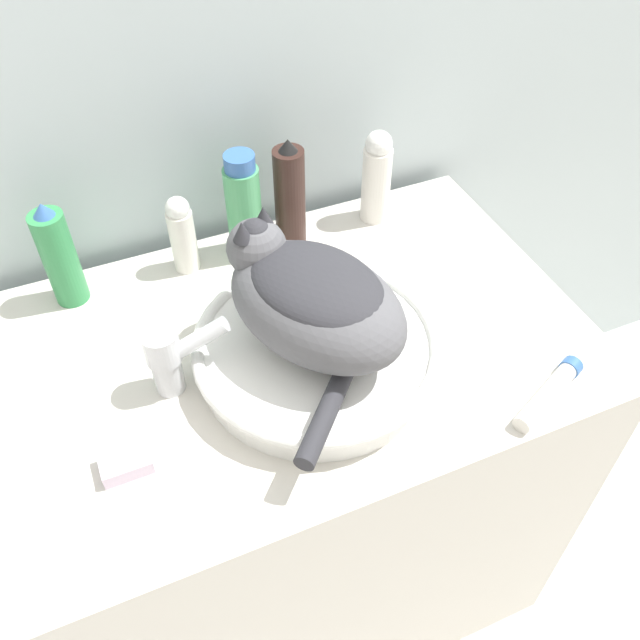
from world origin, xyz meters
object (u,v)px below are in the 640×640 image
hairspray_can_black (290,195)px  lotion_bottle_white (377,176)px  cat (312,298)px  deodorant_stick (182,234)px  mouthwash_bottle (244,207)px  soap_bar (126,463)px  faucet (170,356)px  spray_bottle_trigger (59,257)px  cream_tube (549,393)px

hairspray_can_black → lotion_bottle_white: (0.17, 0.00, -0.01)m
cat → hairspray_can_black: 0.31m
hairspray_can_black → deodorant_stick: 0.20m
hairspray_can_black → mouthwash_bottle: bearing=180.0°
lotion_bottle_white → soap_bar: (-0.55, -0.37, -0.08)m
hairspray_can_black → lotion_bottle_white: hairspray_can_black is taller
cat → faucet: (-0.20, 0.04, -0.07)m
lotion_bottle_white → mouthwash_bottle: 0.25m
soap_bar → mouthwash_bottle: bearing=50.9°
mouthwash_bottle → faucet: bearing=-127.9°
lotion_bottle_white → spray_bottle_trigger: spray_bottle_trigger is taller
spray_bottle_trigger → soap_bar: bearing=-88.0°
cat → spray_bottle_trigger: size_ratio=1.96×
lotion_bottle_white → mouthwash_bottle: (-0.25, -0.00, 0.01)m
mouthwash_bottle → spray_bottle_trigger: (-0.31, 0.00, -0.01)m
spray_bottle_trigger → soap_bar: size_ratio=2.88×
faucet → lotion_bottle_white: (0.45, 0.26, 0.02)m
faucet → spray_bottle_trigger: bearing=125.1°
hairspray_can_black → mouthwash_bottle: 0.08m
mouthwash_bottle → deodorant_stick: (-0.11, 0.00, -0.02)m
lotion_bottle_white → deodorant_stick: (-0.37, 0.00, -0.02)m
hairspray_can_black → cream_tube: (0.21, -0.49, -0.08)m
faucet → deodorant_stick: deodorant_stick is taller
lotion_bottle_white → deodorant_stick: size_ratio=1.24×
faucet → spray_bottle_trigger: spray_bottle_trigger is taller
hairspray_can_black → soap_bar: 0.54m
cream_tube → cat: bearing=145.2°
mouthwash_bottle → soap_bar: size_ratio=2.97×
lotion_bottle_white → cream_tube: 0.50m
cat → deodorant_stick: (-0.12, 0.29, -0.06)m
mouthwash_bottle → soap_bar: 0.48m
hairspray_can_black → deodorant_stick: hairspray_can_black is taller
deodorant_stick → spray_bottle_trigger: (-0.20, 0.00, 0.02)m
faucet → spray_bottle_trigger: size_ratio=0.66×
cat → faucet: cat is taller
cream_tube → soap_bar: (-0.59, 0.13, -0.00)m
hairspray_can_black → lotion_bottle_white: size_ratio=1.14×
lotion_bottle_white → soap_bar: size_ratio=2.72×
spray_bottle_trigger → cream_tube: spray_bottle_trigger is taller
hairspray_can_black → spray_bottle_trigger: 0.40m
mouthwash_bottle → spray_bottle_trigger: size_ratio=1.03×
cat → faucet: bearing=53.8°
cat → deodorant_stick: 0.32m
cream_tube → lotion_bottle_white: bearing=94.6°
soap_bar → faucet: bearing=48.2°
lotion_bottle_white → cat: bearing=-130.6°
cat → soap_bar: cat is taller
cat → soap_bar: (-0.30, -0.07, -0.13)m
faucet → mouthwash_bottle: size_ratio=0.64×
soap_bar → lotion_bottle_white: bearing=33.5°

